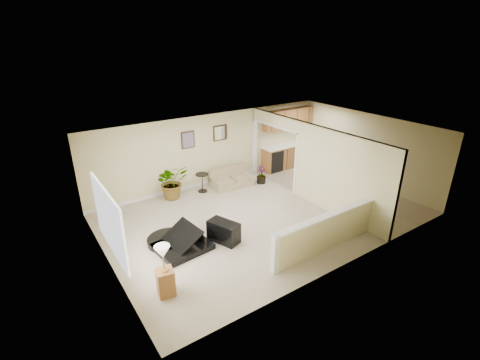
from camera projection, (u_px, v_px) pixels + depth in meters
floor at (264, 214)px, 10.42m from camera, size 9.00×9.00×0.00m
back_wall at (213, 149)px, 12.22m from camera, size 9.00×0.04×2.50m
front_wall at (349, 218)px, 7.64m from camera, size 9.00×0.04×2.50m
left_wall at (103, 219)px, 7.60m from camera, size 0.04×6.00×2.50m
right_wall at (366, 149)px, 12.26m from camera, size 0.04×6.00×2.50m
ceiling at (267, 133)px, 9.44m from camera, size 9.00×6.00×0.04m
kitchen_vinyl at (336, 190)px, 12.05m from camera, size 2.70×6.00×0.01m
interior_partition at (305, 162)px, 11.07m from camera, size 0.18×5.99×2.50m
pony_half_wall at (325, 232)px, 8.50m from camera, size 3.42×0.22×1.00m
left_window at (109, 221)px, 7.15m from camera, size 0.05×2.15×1.45m
wall_art_left at (188, 140)px, 11.51m from camera, size 0.48×0.04×0.58m
wall_mirror at (220, 133)px, 12.14m from camera, size 0.55×0.04×0.55m
kitchen_cabinets at (286, 146)px, 13.81m from camera, size 2.36×0.65×2.33m
piano at (178, 230)px, 8.64m from camera, size 1.58×1.63×1.21m
piano_bench at (224, 232)px, 8.99m from camera, size 0.68×0.92×0.55m
loveseat at (231, 177)px, 12.29m from camera, size 1.47×0.88×0.82m
accent_table at (202, 180)px, 11.77m from camera, size 0.45×0.45×0.65m
palm_plant at (172, 182)px, 11.27m from camera, size 1.04×0.90×1.14m
small_plant at (261, 176)px, 12.52m from camera, size 0.42×0.42×0.62m
lamp_stand at (165, 274)px, 7.05m from camera, size 0.40×0.40×1.17m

